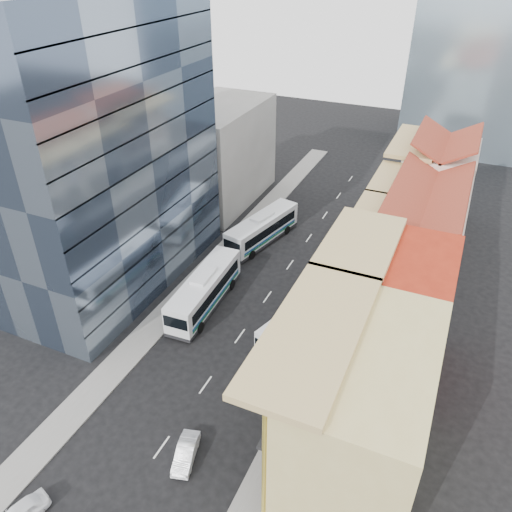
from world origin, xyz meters
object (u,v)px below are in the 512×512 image
at_px(bus_right, 302,321).
at_px(shophouse_tan, 361,417).
at_px(bus_left_far, 262,228).
at_px(sedan_right, 186,453).
at_px(office_tower, 102,153).
at_px(bus_left_near, 205,290).

bearing_deg(bus_right, shophouse_tan, -38.18).
distance_m(bus_left_far, sedan_right, 32.56).
bearing_deg(shophouse_tan, office_tower, 155.70).
bearing_deg(bus_left_near, office_tower, 172.25).
distance_m(bus_left_near, bus_right, 11.01).
height_order(office_tower, sedan_right, office_tower).
distance_m(shophouse_tan, bus_left_near, 23.77).
xyz_separation_m(bus_left_near, bus_left_far, (0.26, 14.61, -0.05)).
bearing_deg(bus_left_near, shophouse_tan, -36.46).
height_order(bus_left_far, sedan_right, bus_left_far).
xyz_separation_m(bus_left_far, bus_right, (10.74, -14.95, -0.17)).
relative_size(bus_left_far, sedan_right, 3.20).
bearing_deg(bus_left_far, bus_right, -41.43).
relative_size(shophouse_tan, sedan_right, 3.64).
height_order(shophouse_tan, sedan_right, shophouse_tan).
xyz_separation_m(office_tower, bus_right, (22.50, -1.34, -13.20)).
height_order(bus_left_far, bus_right, bus_left_far).
distance_m(shophouse_tan, bus_left_far, 33.89).
height_order(bus_left_near, bus_left_far, bus_left_near).
height_order(shophouse_tan, bus_left_far, shophouse_tan).
xyz_separation_m(shophouse_tan, sedan_right, (-11.74, -4.05, -5.37)).
bearing_deg(bus_right, office_tower, -165.45).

